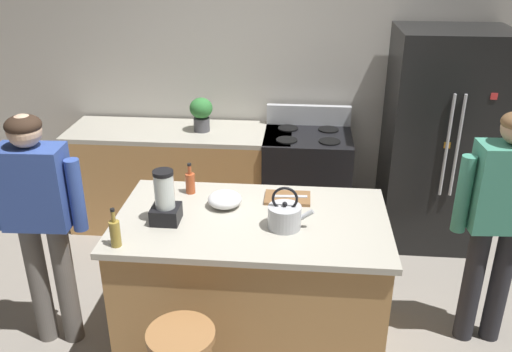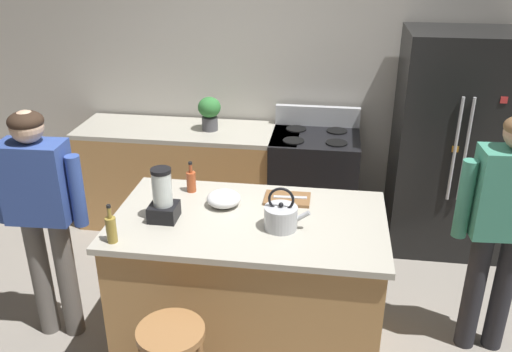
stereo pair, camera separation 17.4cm
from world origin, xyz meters
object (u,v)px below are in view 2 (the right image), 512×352
object	(u,v)px
blender_appliance	(163,198)
chef_knife	(290,197)
stove_range	(313,184)
person_by_sink_right	(504,217)
tea_kettle	(281,216)
cutting_board	(287,199)
person_by_island_left	(41,207)
kitchen_island	(249,281)
bottle_vinegar	(111,229)
bar_stool	(172,352)
potted_plant	(209,111)
mixing_bowl	(224,199)
bottle_cooking_sauce	(191,181)
refrigerator	(450,145)

from	to	relation	value
blender_appliance	chef_knife	world-z (taller)	blender_appliance
stove_range	person_by_sink_right	size ratio (longest dim) A/B	0.69
stove_range	tea_kettle	xyz separation A→B (m)	(-0.14, -1.62, 0.54)
person_by_sink_right	cutting_board	bearing A→B (deg)	175.08
stove_range	tea_kettle	bearing A→B (deg)	-94.79
person_by_island_left	cutting_board	distance (m)	1.57
kitchen_island	bottle_vinegar	distance (m)	0.99
person_by_sink_right	bar_stool	xyz separation A→B (m)	(-1.83, -0.94, -0.45)
bottle_vinegar	chef_knife	bearing A→B (deg)	34.73
person_by_sink_right	blender_appliance	xyz separation A→B (m)	(-2.05, -0.25, 0.10)
person_by_island_left	stove_range	bearing A→B (deg)	44.67
cutting_board	chef_knife	world-z (taller)	chef_knife
person_by_sink_right	tea_kettle	world-z (taller)	person_by_sink_right
potted_plant	stove_range	bearing A→B (deg)	-1.57
bottle_vinegar	mixing_bowl	distance (m)	0.76
potted_plant	bottle_cooking_sauce	bearing A→B (deg)	-83.13
person_by_sink_right	bar_stool	distance (m)	2.11
person_by_island_left	bottle_cooking_sauce	bearing A→B (deg)	26.23
potted_plant	chef_knife	bearing A→B (deg)	-57.05
chef_knife	bottle_vinegar	bearing A→B (deg)	-148.85
kitchen_island	stove_range	xyz separation A→B (m)	(0.34, 1.52, 0.01)
mixing_bowl	chef_knife	xyz separation A→B (m)	(0.42, 0.13, -0.03)
bar_stool	chef_knife	size ratio (longest dim) A/B	3.09
stove_range	blender_appliance	bearing A→B (deg)	-118.02
bottle_cooking_sauce	cutting_board	xyz separation A→B (m)	(0.66, -0.04, -0.07)
mixing_bowl	cutting_board	xyz separation A→B (m)	(0.40, 0.13, -0.04)
bar_stool	bottle_vinegar	bearing A→B (deg)	138.55
potted_plant	mixing_bowl	bearing A→B (deg)	-73.87
kitchen_island	potted_plant	world-z (taller)	potted_plant
kitchen_island	tea_kettle	bearing A→B (deg)	-24.58
bar_stool	mixing_bowl	xyz separation A→B (m)	(0.11, 0.92, 0.46)
bottle_vinegar	chef_knife	xyz separation A→B (m)	(0.96, 0.67, -0.06)
blender_appliance	tea_kettle	xyz separation A→B (m)	(0.72, -0.01, -0.06)
mixing_bowl	cutting_board	size ratio (longest dim) A/B	0.73
stove_range	chef_knife	xyz separation A→B (m)	(-0.11, -1.25, 0.48)
refrigerator	person_by_sink_right	xyz separation A→B (m)	(0.08, -1.34, 0.05)
bar_stool	mixing_bowl	bearing A→B (deg)	83.44
person_by_sink_right	potted_plant	size ratio (longest dim) A/B	5.40
stove_range	bottle_cooking_sauce	world-z (taller)	bottle_cooking_sauce
refrigerator	stove_range	bearing A→B (deg)	178.74
blender_appliance	bottle_cooking_sauce	xyz separation A→B (m)	(0.07, 0.40, -0.06)
cutting_board	chef_knife	distance (m)	0.02
kitchen_island	potted_plant	size ratio (longest dim) A/B	5.64
blender_appliance	bar_stool	bearing A→B (deg)	-72.08
person_by_island_left	blender_appliance	bearing A→B (deg)	1.53
bar_stool	stove_range	bearing A→B (deg)	74.53
bottle_cooking_sauce	person_by_sink_right	bearing A→B (deg)	-4.46
person_by_island_left	bottle_cooking_sauce	size ratio (longest dim) A/B	7.44
blender_appliance	bottle_cooking_sauce	bearing A→B (deg)	80.38
bar_stool	mixing_bowl	distance (m)	1.03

